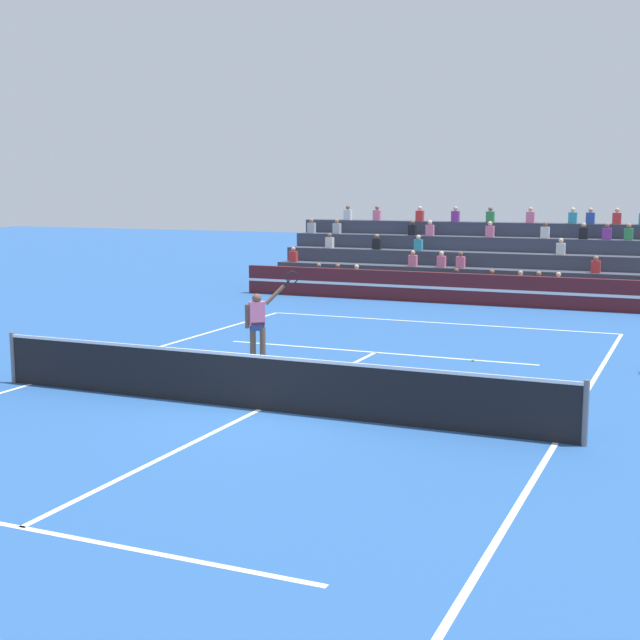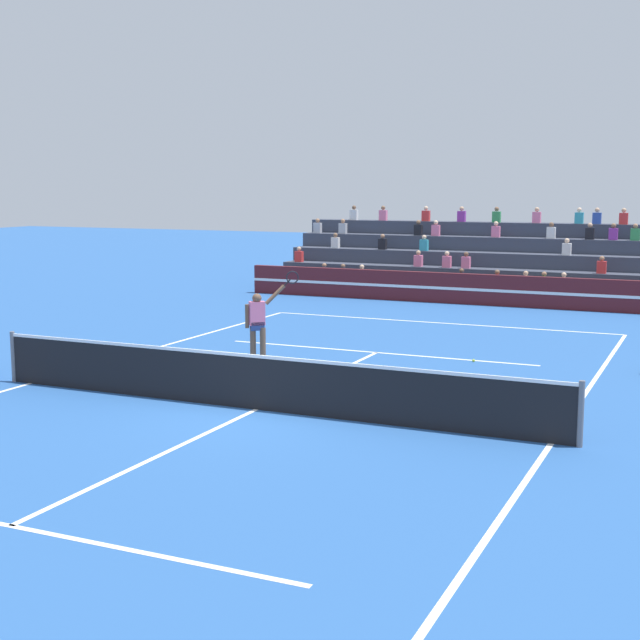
{
  "view_description": "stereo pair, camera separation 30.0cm",
  "coord_description": "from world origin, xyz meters",
  "views": [
    {
      "loc": [
        7.6,
        -14.6,
        4.18
      ],
      "look_at": [
        -0.6,
        4.26,
        1.1
      ],
      "focal_mm": 50.0,
      "sensor_mm": 36.0,
      "label": 1
    },
    {
      "loc": [
        7.87,
        -14.47,
        4.18
      ],
      "look_at": [
        -0.6,
        4.26,
        1.1
      ],
      "focal_mm": 50.0,
      "sensor_mm": 36.0,
      "label": 2
    }
  ],
  "objects": [
    {
      "name": "ground_plane",
      "position": [
        0.0,
        0.0,
        0.0
      ],
      "size": [
        120.0,
        120.0,
        0.0
      ],
      "primitive_type": "plane",
      "color": "#285699"
    },
    {
      "name": "court_lines",
      "position": [
        0.0,
        0.0,
        0.0
      ],
      "size": [
        11.1,
        23.9,
        0.01
      ],
      "color": "white",
      "rests_on": "ground"
    },
    {
      "name": "tennis_net",
      "position": [
        0.0,
        0.0,
        0.54
      ],
      "size": [
        12.0,
        0.1,
        1.1
      ],
      "color": "slate",
      "rests_on": "ground"
    },
    {
      "name": "sponsor_banner_wall",
      "position": [
        0.0,
        16.62,
        0.55
      ],
      "size": [
        18.0,
        0.26,
        1.1
      ],
      "color": "#51191E",
      "rests_on": "ground"
    },
    {
      "name": "bleacher_stand",
      "position": [
        0.0,
        20.43,
        1.02
      ],
      "size": [
        17.32,
        4.75,
        3.38
      ],
      "color": "#383D4C",
      "rests_on": "ground"
    },
    {
      "name": "tennis_player",
      "position": [
        -1.97,
        3.78,
        0.98
      ],
      "size": [
        1.08,
        0.9,
        2.28
      ],
      "color": "brown",
      "rests_on": "ground"
    },
    {
      "name": "tennis_ball",
      "position": [
        2.56,
        6.26,
        0.03
      ],
      "size": [
        0.07,
        0.07,
        0.07
      ],
      "primitive_type": "sphere",
      "color": "#C6DB33",
      "rests_on": "ground"
    }
  ]
}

